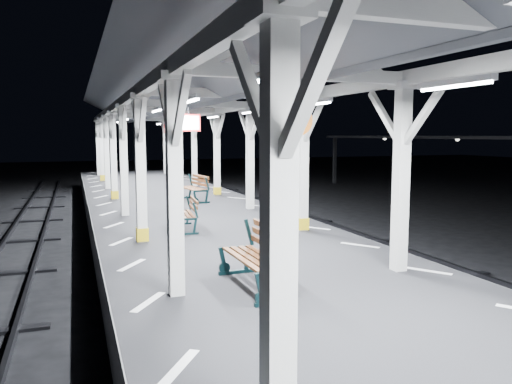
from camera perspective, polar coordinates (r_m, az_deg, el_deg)
ground at (r=10.49m, az=-0.08°, el=-12.47°), size 120.00×120.00×0.00m
platform at (r=10.33m, az=-0.08°, el=-9.85°), size 6.00×50.00×1.00m
hazard_stripes_left at (r=9.67m, az=-14.00°, el=-8.10°), size 1.00×48.00×0.01m
hazard_stripes_right at (r=11.26m, az=11.79°, el=-5.97°), size 1.00×48.00×0.01m
track_right at (r=12.97m, az=21.42°, el=-8.83°), size 2.20×60.00×0.16m
canopy at (r=9.97m, az=-0.06°, el=13.12°), size 5.40×49.00×4.65m
bench_near at (r=7.97m, az=0.46°, el=-7.24°), size 0.71×1.80×0.97m
bench_mid at (r=12.91m, az=-7.84°, el=-2.38°), size 0.69×1.52×0.80m
bench_far at (r=18.50m, az=-6.95°, el=0.54°), size 0.88×1.80×0.94m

